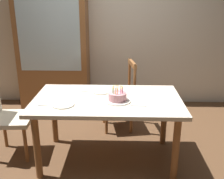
{
  "coord_description": "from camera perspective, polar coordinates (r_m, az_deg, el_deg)",
  "views": [
    {
      "loc": [
        0.13,
        -2.63,
        1.74
      ],
      "look_at": [
        0.05,
        0.0,
        0.83
      ],
      "focal_mm": 42.55,
      "sensor_mm": 36.0,
      "label": 1
    }
  ],
  "objects": [
    {
      "name": "fork_far_side",
      "position": [
        3.03,
        -5.34,
        -0.42
      ],
      "size": [
        0.18,
        0.05,
        0.01
      ],
      "primitive_type": "cube",
      "rotation": [
        0.0,
        0.0,
        -0.21
      ],
      "color": "silver",
      "rests_on": "dining_table"
    },
    {
      "name": "chair_spindle_back",
      "position": [
        3.65,
        1.59,
        -1.58
      ],
      "size": [
        0.5,
        0.5,
        0.95
      ],
      "color": "brown",
      "rests_on": "ground"
    },
    {
      "name": "chair_upholstered",
      "position": [
        3.22,
        -22.34,
        -4.55
      ],
      "size": [
        0.47,
        0.47,
        0.95
      ],
      "color": "beige",
      "rests_on": "ground"
    },
    {
      "name": "back_wall",
      "position": [
        4.5,
        0.08,
        13.39
      ],
      "size": [
        6.4,
        0.1,
        2.6
      ],
      "primitive_type": "cube",
      "color": "silver",
      "rests_on": "ground"
    },
    {
      "name": "birthday_cake",
      "position": [
        2.73,
        1.17,
        -1.69
      ],
      "size": [
        0.28,
        0.28,
        0.16
      ],
      "color": "silver",
      "rests_on": "dining_table"
    },
    {
      "name": "plate_far_side",
      "position": [
        3.01,
        -2.32,
        -0.39
      ],
      "size": [
        0.22,
        0.22,
        0.01
      ],
      "primitive_type": "cylinder",
      "color": "silver",
      "rests_on": "dining_table"
    },
    {
      "name": "plate_near_celebrant",
      "position": [
        2.68,
        -10.48,
        -3.24
      ],
      "size": [
        0.22,
        0.22,
        0.01
      ],
      "primitive_type": "cylinder",
      "color": "silver",
      "rests_on": "dining_table"
    },
    {
      "name": "fork_near_guest",
      "position": [
        2.63,
        5.53,
        -3.47
      ],
      "size": [
        0.18,
        0.04,
        0.01
      ],
      "primitive_type": "cube",
      "rotation": [
        0.0,
        0.0,
        -0.16
      ],
      "color": "silver",
      "rests_on": "dining_table"
    },
    {
      "name": "dining_table",
      "position": [
        2.85,
        -1.01,
        -3.61
      ],
      "size": [
        1.56,
        0.92,
        0.73
      ],
      "color": "beige",
      "rests_on": "ground"
    },
    {
      "name": "ground",
      "position": [
        3.15,
        -0.94,
        -14.48
      ],
      "size": [
        6.4,
        6.4,
        0.0
      ],
      "primitive_type": "plane",
      "color": "brown"
    },
    {
      "name": "china_cabinet",
      "position": [
        4.39,
        -12.43,
        8.22
      ],
      "size": [
        1.1,
        0.45,
        1.9
      ],
      "color": "brown",
      "rests_on": "ground"
    },
    {
      "name": "fork_near_celebrant",
      "position": [
        2.72,
        -13.76,
        -3.19
      ],
      "size": [
        0.18,
        0.05,
        0.01
      ],
      "primitive_type": "cube",
      "rotation": [
        0.0,
        0.0,
        0.2
      ],
      "color": "silver",
      "rests_on": "dining_table"
    }
  ]
}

